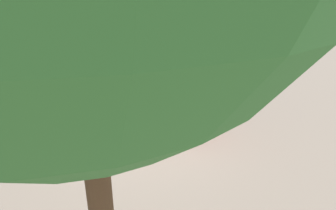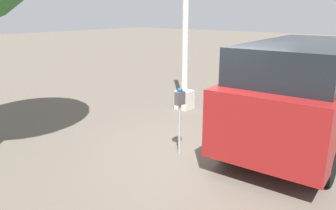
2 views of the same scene
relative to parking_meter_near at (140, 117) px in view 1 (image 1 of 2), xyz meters
The scene contains 4 objects.
ground_plane 1.16m from the parking_meter_near, 40.46° to the right, with size 80.00×80.00×0.00m, color #60564C.
parking_meter_near is the anchor object (origin of this frame).
lamp_post 3.45m from the parking_meter_near, 34.20° to the left, with size 0.44×0.44×6.22m.
parked_van 2.63m from the parking_meter_near, 40.30° to the right, with size 4.99×2.19×2.21m.
Camera 1 is at (-4.53, 4.34, 3.41)m, focal length 28.00 mm.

